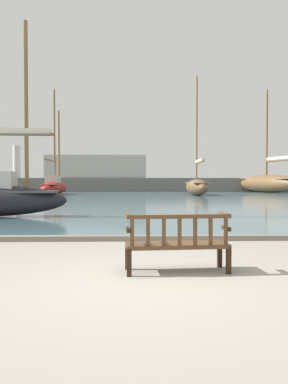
# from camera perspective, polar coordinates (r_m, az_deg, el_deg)

# --- Properties ---
(ground_plane) EXTENTS (160.00, 160.00, 0.00)m
(ground_plane) POSITION_cam_1_polar(r_m,az_deg,el_deg) (5.33, -0.04, -13.86)
(ground_plane) COLOR gray
(harbor_water) EXTENTS (100.00, 80.00, 0.08)m
(harbor_water) POSITION_cam_1_polar(r_m,az_deg,el_deg) (49.15, -1.37, -0.03)
(harbor_water) COLOR #476670
(harbor_water) RESTS_ON ground
(quay_edge_kerb) EXTENTS (40.00, 0.30, 0.12)m
(quay_edge_kerb) POSITION_cam_1_polar(r_m,az_deg,el_deg) (9.08, -0.67, -7.01)
(quay_edge_kerb) COLOR slate
(quay_edge_kerb) RESTS_ON ground
(park_bench) EXTENTS (1.64, 0.64, 0.92)m
(park_bench) POSITION_cam_1_polar(r_m,az_deg,el_deg) (5.92, 5.08, -7.64)
(park_bench) COLOR black
(park_bench) RESTS_ON ground
(sailboat_far_port) EXTENTS (6.58, 11.96, 12.92)m
(sailboat_far_port) POSITION_cam_1_polar(r_m,az_deg,el_deg) (49.62, 18.37, 1.40)
(sailboat_far_port) COLOR brown
(sailboat_far_port) RESTS_ON harbor_water
(sailboat_outer_starboard) EXTENTS (2.09, 8.16, 10.86)m
(sailboat_outer_starboard) POSITION_cam_1_polar(r_m,az_deg,el_deg) (39.72, -13.52, 0.94)
(sailboat_outer_starboard) COLOR maroon
(sailboat_outer_starboard) RESTS_ON harbor_water
(sailboat_nearest_port) EXTENTS (2.04, 9.34, 11.93)m
(sailboat_nearest_port) POSITION_cam_1_polar(r_m,az_deg,el_deg) (38.02, 8.04, 0.96)
(sailboat_nearest_port) COLOR brown
(sailboat_nearest_port) RESTS_ON harbor_water
(far_breakwater) EXTENTS (45.48, 2.40, 6.37)m
(far_breakwater) POSITION_cam_1_polar(r_m,az_deg,el_deg) (51.73, -3.36, 1.93)
(far_breakwater) COLOR #66605B
(far_breakwater) RESTS_ON ground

